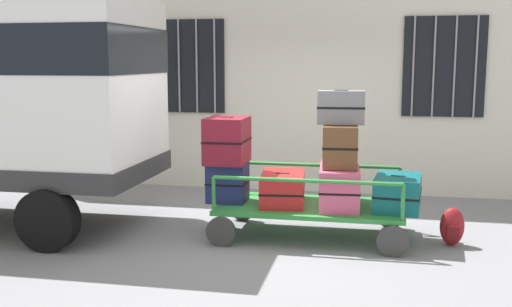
% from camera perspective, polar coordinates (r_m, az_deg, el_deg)
% --- Properties ---
extents(ground_plane, '(40.00, 40.00, 0.00)m').
position_cam_1_polar(ground_plane, '(7.42, 1.33, -7.64)').
color(ground_plane, gray).
extents(building_wall, '(12.00, 0.38, 5.00)m').
position_cam_1_polar(building_wall, '(9.79, 4.18, 11.09)').
color(building_wall, silver).
rests_on(building_wall, ground).
extents(luggage_cart, '(2.25, 1.21, 0.39)m').
position_cam_1_polar(luggage_cart, '(7.28, 5.13, -5.31)').
color(luggage_cart, '#2D8438').
rests_on(luggage_cart, ground).
extents(cart_railing, '(2.14, 1.07, 0.42)m').
position_cam_1_polar(cart_railing, '(7.19, 5.17, -2.20)').
color(cart_railing, '#2D8438').
rests_on(cart_railing, luggage_cart).
extents(suitcase_left_bottom, '(0.47, 0.42, 0.48)m').
position_cam_1_polar(suitcase_left_bottom, '(7.37, -2.68, -2.72)').
color(suitcase_left_bottom, navy).
rests_on(suitcase_left_bottom, luggage_cart).
extents(suitcase_left_middle, '(0.48, 0.61, 0.56)m').
position_cam_1_polar(suitcase_left_middle, '(7.27, -2.73, 1.26)').
color(suitcase_left_middle, maroon).
rests_on(suitcase_left_middle, suitcase_left_bottom).
extents(suitcase_midleft_bottom, '(0.59, 0.87, 0.37)m').
position_cam_1_polar(suitcase_midleft_bottom, '(7.29, 2.54, -3.29)').
color(suitcase_midleft_bottom, '#B21E1E').
rests_on(suitcase_midleft_bottom, luggage_cart).
extents(suitcase_center_bottom, '(0.53, 0.96, 0.48)m').
position_cam_1_polar(suitcase_center_bottom, '(7.19, 7.84, -3.08)').
color(suitcase_center_bottom, '#CC4C72').
rests_on(suitcase_center_bottom, luggage_cart).
extents(suitcase_center_middle, '(0.44, 0.66, 0.49)m').
position_cam_1_polar(suitcase_center_middle, '(7.11, 7.92, 0.76)').
color(suitcase_center_middle, brown).
rests_on(suitcase_center_middle, suitcase_center_bottom).
extents(suitcase_center_top, '(0.56, 0.28, 0.39)m').
position_cam_1_polar(suitcase_center_top, '(7.09, 8.01, 4.33)').
color(suitcase_center_top, slate).
rests_on(suitcase_center_top, suitcase_center_middle).
extents(suitcase_midright_bottom, '(0.59, 0.78, 0.40)m').
position_cam_1_polar(suitcase_midright_bottom, '(7.17, 13.21, -3.62)').
color(suitcase_midright_bottom, '#0F5960').
rests_on(suitcase_midright_bottom, luggage_cart).
extents(backpack, '(0.27, 0.22, 0.44)m').
position_cam_1_polar(backpack, '(7.30, 17.99, -6.58)').
color(backpack, maroon).
rests_on(backpack, ground).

